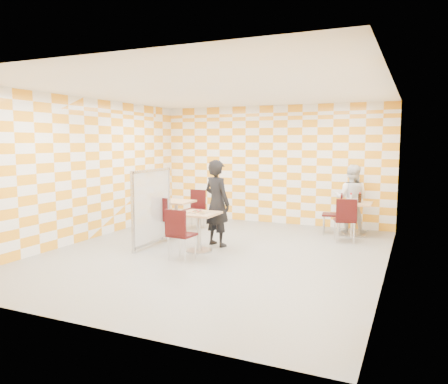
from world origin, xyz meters
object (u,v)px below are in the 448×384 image
Objects in this scene: partition at (152,207)px; soda_bottle at (360,198)px; second_table at (355,213)px; chair_empty_far at (196,206)px; man_dark at (217,203)px; sport_bottle at (351,198)px; main_table at (199,225)px; chair_main_front at (179,231)px; chair_second_front at (345,217)px; chair_empty_near at (163,215)px; man_white at (351,199)px; chair_second_side at (336,211)px; empty_table at (176,211)px.

partition is 6.74× the size of soda_bottle.
second_table is 3.70m from chair_empty_far.
soda_bottle is at bearing 8.09° from second_table.
man_dark reaches higher than partition.
man_dark reaches higher than chair_empty_far.
sport_bottle is (2.31, 2.17, -0.03)m from man_dark.
main_table is 0.75m from chair_main_front.
chair_main_front is (-0.00, -0.75, 0.04)m from main_table.
chair_second_front is (2.44, 1.88, 0.04)m from main_table.
sport_bottle is (2.42, 2.74, 0.33)m from main_table.
sport_bottle reaches higher than second_table.
chair_empty_near is at bearing -90.72° from chair_empty_far.
soda_bottle reaches higher than chair_main_front.
chair_second_front is 0.85m from soda_bottle.
man_white is 0.27m from sport_bottle.
soda_bottle is at bearing 5.03° from chair_second_side.
main_table is at bearing -129.15° from chair_second_side.
man_dark reaches higher than sport_bottle.
chair_main_front is 4.31m from soda_bottle.
man_dark is at bearing -150.62° from chair_second_front.
sport_bottle is at bearing 22.24° from empty_table.
chair_second_front is 0.91m from sport_bottle.
chair_empty_near is 4.31m from man_white.
partition is at bearing -152.14° from chair_second_front.
empty_table is 1.54m from man_dark.
chair_empty_far is (-3.56, 0.13, 0.00)m from chair_second_front.
sport_bottle is (3.54, 0.72, 0.29)m from chair_empty_far.
sport_bottle is (3.64, 1.49, 0.33)m from empty_table.
man_dark is at bearing -26.88° from empty_table.
empty_table is 0.48× the size of partition.
main_table is 1.75m from empty_table.
chair_second_side is 2.88m from man_dark.
chair_empty_near is 1.00× the size of chair_empty_far.
soda_bottle is (0.20, -0.08, 0.01)m from sport_bottle.
chair_second_front is 1.00× the size of chair_empty_near.
man_white reaches higher than chair_second_side.
chair_empty_far is 3.66m from man_white.
chair_second_side is 4.11m from partition.
second_table is 0.81× the size of chair_second_front.
sport_bottle is at bearing 31.80° from chair_empty_near.
man_dark is at bearing -134.59° from chair_second_side.
chair_empty_near is (-1.14, 0.53, 0.04)m from main_table.
partition is 4.53m from soda_bottle.
second_table is 3.26× the size of soda_bottle.
chair_second_front is at bearing 47.16° from chair_main_front.
soda_bottle reaches higher than second_table.
chair_empty_far is at bearing 82.44° from empty_table.
soda_bottle reaches higher than empty_table.
chair_empty_near is at bearing 131.45° from chair_main_front.
chair_second_side reaches higher than second_table.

